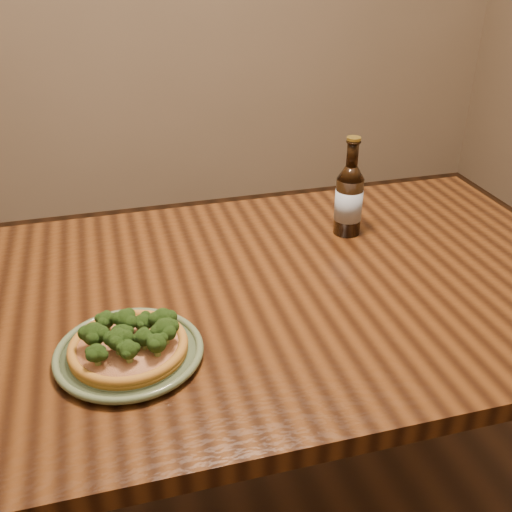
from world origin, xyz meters
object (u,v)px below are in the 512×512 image
object	(u,v)px
table	(239,326)
plate	(129,353)
beer_bottle	(349,199)
pizza	(129,343)

from	to	relation	value
table	plate	distance (m)	0.31
table	beer_bottle	size ratio (longest dim) A/B	6.49
plate	table	bearing A→B (deg)	34.53
plate	beer_bottle	world-z (taller)	beer_bottle
table	beer_bottle	bearing A→B (deg)	29.99
plate	pizza	size ratio (longest dim) A/B	1.26
plate	pizza	xyz separation A→B (m)	(0.00, -0.00, 0.02)
pizza	beer_bottle	world-z (taller)	beer_bottle
beer_bottle	plate	bearing A→B (deg)	-152.56
table	plate	size ratio (longest dim) A/B	6.01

